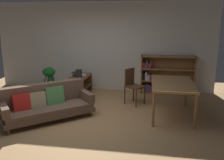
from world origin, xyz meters
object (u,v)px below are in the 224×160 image
potted_floor_plant (49,79)px  bookshelf (164,75)px  desk_speaker (79,74)px  dining_chair_near (133,84)px  open_laptop (80,74)px  media_console (80,86)px  dining_table (172,86)px  fabric_couch (46,104)px

potted_floor_plant → bookshelf: bearing=10.6°
desk_speaker → dining_chair_near: bearing=-10.1°
open_laptop → dining_chair_near: dining_chair_near is taller
desk_speaker → bookshelf: size_ratio=0.15×
media_console → dining_chair_near: (1.58, -0.45, 0.24)m
media_console → open_laptop: size_ratio=2.54×
desk_speaker → potted_floor_plant: bearing=166.9°
open_laptop → potted_floor_plant: size_ratio=0.54×
media_console → open_laptop: (-0.03, 0.18, 0.31)m
potted_floor_plant → open_laptop: bearing=8.5°
media_console → open_laptop: bearing=100.1°
media_console → desk_speaker: 0.45m
potted_floor_plant → dining_chair_near: 2.56m
dining_table → fabric_couch: bearing=-167.2°
open_laptop → dining_table: dining_table is taller
media_console → potted_floor_plant: (-0.93, 0.04, 0.17)m
open_laptop → desk_speaker: desk_speaker is taller
dining_chair_near → fabric_couch: bearing=-144.2°
potted_floor_plant → bookshelf: 3.41m
fabric_couch → dining_table: dining_table is taller
fabric_couch → open_laptop: 1.96m
potted_floor_plant → bookshelf: bookshelf is taller
media_console → desk_speaker: (0.05, -0.18, 0.41)m
fabric_couch → dining_table: 2.84m
media_console → dining_chair_near: size_ratio=1.18×
dining_table → open_laptop: bearing=152.8°
open_laptop → potted_floor_plant: (-0.90, -0.13, -0.14)m
desk_speaker → bookshelf: bearing=19.8°
bookshelf → desk_speaker: bearing=-160.2°
desk_speaker → dining_chair_near: 1.56m
media_console → potted_floor_plant: size_ratio=1.37×
desk_speaker → bookshelf: (2.38, 0.86, -0.15)m
open_laptop → bookshelf: 2.50m
desk_speaker → media_console: bearing=104.1°
fabric_couch → bookshelf: bookshelf is taller
open_laptop → dining_chair_near: 1.73m
dining_chair_near → potted_floor_plant: bearing=168.7°
open_laptop → media_console: bearing=-79.9°
fabric_couch → bookshelf: 3.61m
fabric_couch → dining_chair_near: bearing=35.8°
potted_floor_plant → dining_chair_near: dining_chair_near is taller
open_laptop → desk_speaker: (0.08, -0.36, 0.10)m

